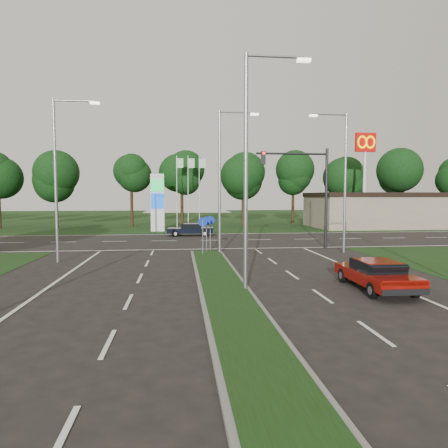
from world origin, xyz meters
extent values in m
plane|color=black|center=(0.00, 0.00, 0.00)|extent=(160.00, 160.00, 0.00)
cube|color=black|center=(0.00, 55.00, 0.00)|extent=(160.00, 50.00, 0.02)
cube|color=black|center=(0.00, 24.00, 0.00)|extent=(160.00, 12.00, 0.02)
cube|color=slate|center=(0.00, 4.00, 0.06)|extent=(2.00, 26.00, 0.12)
cube|color=gray|center=(22.00, 36.00, 2.00)|extent=(16.00, 9.00, 4.00)
cylinder|color=gray|center=(0.80, 6.00, 4.50)|extent=(0.16, 0.16, 9.00)
cylinder|color=gray|center=(1.90, 6.00, 8.90)|extent=(2.20, 0.10, 0.10)
cube|color=#FFF2CC|center=(3.00, 6.00, 8.80)|extent=(0.50, 0.22, 0.12)
cylinder|color=gray|center=(0.80, 16.00, 4.50)|extent=(0.16, 0.16, 9.00)
cylinder|color=gray|center=(1.90, 16.00, 8.90)|extent=(2.20, 0.10, 0.10)
cube|color=#FFF2CC|center=(3.00, 16.00, 8.80)|extent=(0.50, 0.22, 0.12)
cylinder|color=gray|center=(-8.50, 14.00, 4.50)|extent=(0.16, 0.16, 9.00)
cylinder|color=gray|center=(-7.40, 14.00, 8.90)|extent=(2.20, 0.10, 0.10)
cube|color=#FFF2CC|center=(-6.30, 14.00, 8.80)|extent=(0.50, 0.22, 0.12)
cylinder|color=gray|center=(9.00, 16.00, 4.50)|extent=(0.16, 0.16, 9.00)
cylinder|color=gray|center=(7.90, 16.00, 8.90)|extent=(2.20, 0.10, 0.10)
cube|color=#FFF2CC|center=(6.80, 16.00, 8.80)|extent=(0.50, 0.22, 0.12)
cylinder|color=black|center=(8.50, 18.00, 3.50)|extent=(0.20, 0.20, 7.00)
cylinder|color=black|center=(6.00, 18.00, 6.60)|extent=(5.00, 0.14, 0.14)
cube|color=black|center=(4.00, 18.00, 6.30)|extent=(0.28, 0.28, 0.90)
sphere|color=#FF190C|center=(4.00, 17.82, 6.60)|extent=(0.20, 0.20, 0.20)
cylinder|color=gray|center=(-0.30, 15.50, 1.10)|extent=(0.06, 0.06, 2.20)
cylinder|color=#0C26A5|center=(-0.30, 15.50, 2.10)|extent=(0.56, 0.04, 0.56)
cylinder|color=gray|center=(0.00, 16.50, 1.10)|extent=(0.06, 0.06, 2.20)
cylinder|color=#0C26A5|center=(0.00, 16.50, 2.10)|extent=(0.56, 0.04, 0.56)
cylinder|color=gray|center=(0.30, 17.20, 1.10)|extent=(0.06, 0.06, 2.20)
cylinder|color=#0C26A5|center=(0.30, 17.20, 2.10)|extent=(0.56, 0.04, 0.56)
cube|color=silver|center=(-4.00, 33.00, 3.00)|extent=(1.40, 0.30, 6.00)
cube|color=#0CA53F|center=(-4.00, 32.82, 4.80)|extent=(1.30, 0.08, 1.20)
cube|color=#0C3FBF|center=(-4.00, 32.82, 3.20)|extent=(1.30, 0.08, 1.60)
cylinder|color=silver|center=(-2.00, 34.00, 4.00)|extent=(0.08, 0.08, 8.00)
cube|color=#B2D8B2|center=(-1.65, 34.00, 7.20)|extent=(0.70, 0.02, 1.00)
cylinder|color=silver|center=(-0.80, 34.00, 4.00)|extent=(0.08, 0.08, 8.00)
cube|color=#B2D8B2|center=(-0.45, 34.00, 7.20)|extent=(0.70, 0.02, 1.00)
cylinder|color=silver|center=(0.40, 34.00, 4.00)|extent=(0.08, 0.08, 8.00)
cube|color=#B2D8B2|center=(0.75, 34.00, 7.20)|extent=(0.70, 0.02, 1.00)
cylinder|color=silver|center=(18.00, 32.00, 5.00)|extent=(0.30, 0.30, 10.00)
cube|color=#BF0C07|center=(18.00, 32.00, 9.40)|extent=(2.20, 0.35, 2.00)
torus|color=#FFC600|center=(17.55, 31.78, 9.40)|extent=(1.06, 0.16, 1.06)
torus|color=#FFC600|center=(18.45, 31.78, 9.40)|extent=(1.06, 0.16, 1.06)
cylinder|color=black|center=(0.00, 40.00, 2.20)|extent=(0.36, 0.36, 4.40)
sphere|color=black|center=(0.00, 40.00, 6.50)|extent=(6.00, 6.00, 6.00)
sphere|color=black|center=(0.30, 39.80, 7.50)|extent=(4.80, 4.80, 4.80)
cube|color=maroon|center=(6.00, 5.84, 0.54)|extent=(1.83, 4.31, 0.44)
cube|color=black|center=(6.00, 5.75, 0.95)|extent=(1.52, 1.91, 0.41)
cube|color=maroon|center=(6.00, 5.75, 1.16)|extent=(1.43, 1.57, 0.04)
cylinder|color=black|center=(5.23, 7.22, 0.30)|extent=(0.21, 0.61, 0.60)
cylinder|color=black|center=(6.82, 7.19, 0.30)|extent=(0.21, 0.61, 0.60)
cylinder|color=black|center=(5.18, 4.48, 0.30)|extent=(0.21, 0.61, 0.60)
cylinder|color=black|center=(6.77, 4.45, 0.30)|extent=(0.21, 0.61, 0.60)
cube|color=black|center=(-0.72, 28.00, 0.53)|extent=(4.31, 2.01, 0.43)
cube|color=black|center=(-0.64, 27.99, 0.94)|extent=(1.95, 1.59, 0.40)
cube|color=black|center=(-0.64, 27.99, 1.14)|extent=(1.60, 1.48, 0.04)
cylinder|color=black|center=(-2.12, 27.32, 0.30)|extent=(0.60, 0.23, 0.59)
cylinder|color=black|center=(-2.01, 28.87, 0.30)|extent=(0.60, 0.23, 0.59)
cylinder|color=black|center=(0.56, 27.13, 0.30)|extent=(0.60, 0.23, 0.59)
cylinder|color=black|center=(0.67, 28.68, 0.30)|extent=(0.60, 0.23, 0.59)
camera|label=1|loc=(-1.69, -8.98, 3.69)|focal=32.00mm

